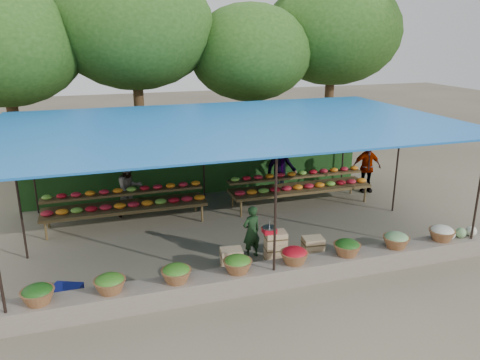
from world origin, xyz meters
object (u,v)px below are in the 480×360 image
object	(u,v)px
weighing_scale	(269,230)
vendor_seated	(251,232)
crate_counter	(274,252)
blue_crate_front	(67,294)

from	to	relation	value
weighing_scale	vendor_seated	distance (m)	0.60
crate_counter	blue_crate_front	distance (m)	4.27
blue_crate_front	crate_counter	bearing A→B (deg)	25.82
weighing_scale	blue_crate_front	distance (m)	4.20
crate_counter	vendor_seated	bearing A→B (deg)	124.44
crate_counter	weighing_scale	distance (m)	0.55
crate_counter	weighing_scale	size ratio (longest dim) A/B	7.67
crate_counter	blue_crate_front	bearing A→B (deg)	-177.47
vendor_seated	blue_crate_front	xyz separation A→B (m)	(-3.91, -0.70, -0.45)
blue_crate_front	weighing_scale	bearing A→B (deg)	25.90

